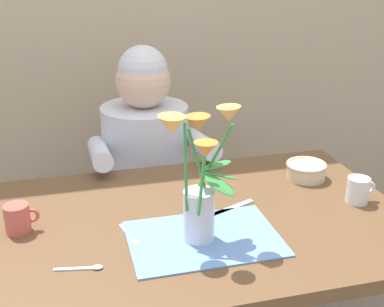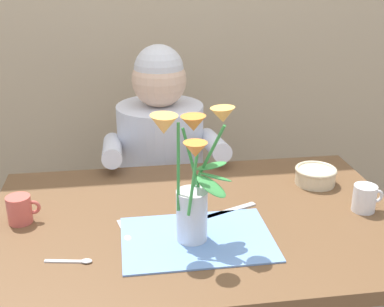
{
  "view_description": "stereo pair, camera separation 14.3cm",
  "coord_description": "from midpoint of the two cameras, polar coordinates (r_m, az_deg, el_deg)",
  "views": [
    {
      "loc": [
        -0.35,
        -1.24,
        1.45
      ],
      "look_at": [
        -0.01,
        0.05,
        0.92
      ],
      "focal_mm": 47.32,
      "sensor_mm": 36.0,
      "label": 1
    },
    {
      "loc": [
        -0.21,
        -1.27,
        1.45
      ],
      "look_at": [
        -0.01,
        0.05,
        0.92
      ],
      "focal_mm": 47.32,
      "sensor_mm": 36.0,
      "label": 2
    }
  ],
  "objects": [
    {
      "name": "dinner_knife",
      "position": [
        1.51,
        6.87,
        -6.54
      ],
      "size": [
        0.18,
        0.09,
        0.0
      ],
      "primitive_type": "cube",
      "rotation": [
        0.0,
        0.0,
        0.4
      ],
      "color": "silver",
      "rests_on": "dining_table"
    },
    {
      "name": "dining_table",
      "position": [
        1.52,
        3.45,
        -10.49
      ],
      "size": [
        1.2,
        0.8,
        0.74
      ],
      "color": "brown",
      "rests_on": "ground_plane"
    },
    {
      "name": "coffee_cup",
      "position": [
        1.48,
        -16.23,
        -6.14
      ],
      "size": [
        0.09,
        0.07,
        0.08
      ],
      "color": "#CC564C",
      "rests_on": "dining_table"
    },
    {
      "name": "wood_panel_backdrop",
      "position": [
        2.33,
        -1.66,
        16.74
      ],
      "size": [
        4.0,
        0.1,
        2.5
      ],
      "primitive_type": "cube",
      "color": "tan",
      "rests_on": "ground_plane"
    },
    {
      "name": "seated_person",
      "position": [
        2.08,
        -1.47,
        -3.55
      ],
      "size": [
        0.45,
        0.47,
        1.14
      ],
      "rotation": [
        0.0,
        0.0,
        0.04
      ],
      "color": "#4C4C56",
      "rests_on": "ground_plane"
    },
    {
      "name": "spoon_0",
      "position": [
        1.39,
        -4.58,
        -9.08
      ],
      "size": [
        0.04,
        0.12,
        0.01
      ],
      "color": "silver",
      "rests_on": "dining_table"
    },
    {
      "name": "striped_placemat",
      "position": [
        1.36,
        3.64,
        -9.66
      ],
      "size": [
        0.4,
        0.28,
        0.0
      ],
      "primitive_type": "cube",
      "color": "#6B93D1",
      "rests_on": "dining_table"
    },
    {
      "name": "ceramic_bowl",
      "position": [
        1.73,
        16.09,
        -2.41
      ],
      "size": [
        0.14,
        0.14,
        0.06
      ],
      "color": "beige",
      "rests_on": "dining_table"
    },
    {
      "name": "flower_vase",
      "position": [
        1.28,
        3.24,
        -3.0
      ],
      "size": [
        0.24,
        0.2,
        0.36
      ],
      "color": "silver",
      "rests_on": "dining_table"
    },
    {
      "name": "spoon_1",
      "position": [
        1.29,
        -9.79,
        -11.96
      ],
      "size": [
        0.12,
        0.04,
        0.01
      ],
      "color": "silver",
      "rests_on": "dining_table"
    },
    {
      "name": "ceramic_mug",
      "position": [
        1.6,
        21.39,
        -4.77
      ],
      "size": [
        0.09,
        0.07,
        0.08
      ],
      "color": "silver",
      "rests_on": "dining_table"
    }
  ]
}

